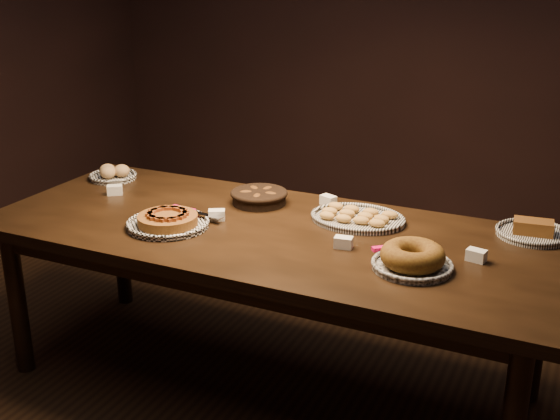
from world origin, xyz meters
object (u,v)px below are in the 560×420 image
at_px(madeleine_platter, 357,217).
at_px(bundt_cake_plate, 412,259).
at_px(buffet_table, 268,245).
at_px(apple_tart_plate, 168,221).

height_order(madeleine_platter, bundt_cake_plate, bundt_cake_plate).
distance_m(buffet_table, madeleine_platter, 0.40).
bearing_deg(apple_tart_plate, buffet_table, 46.97).
height_order(buffet_table, bundt_cake_plate, bundt_cake_plate).
relative_size(buffet_table, bundt_cake_plate, 6.37).
bearing_deg(buffet_table, apple_tart_plate, -157.56).
relative_size(apple_tart_plate, madeleine_platter, 0.90).
bearing_deg(buffet_table, bundt_cake_plate, -11.99).
relative_size(apple_tart_plate, bundt_cake_plate, 0.97).
relative_size(buffet_table, apple_tart_plate, 6.56).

